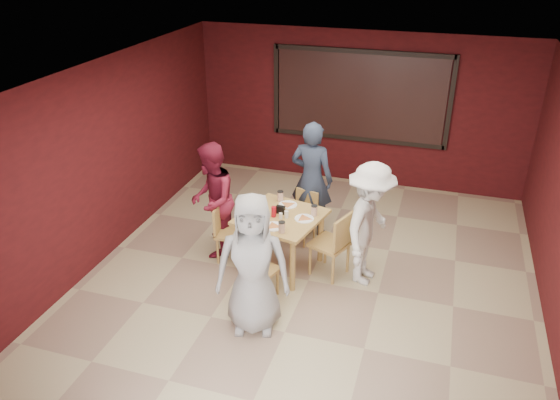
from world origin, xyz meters
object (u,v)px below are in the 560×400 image
(chair_right, at_px, (335,241))
(diner_left, at_px, (212,200))
(diner_front, at_px, (253,264))
(diner_right, at_px, (369,224))
(chair_left, at_px, (226,229))
(dining_table, at_px, (281,222))
(chair_back, at_px, (303,213))
(diner_back, at_px, (312,179))
(chair_front, at_px, (257,269))

(chair_right, relative_size, diner_left, 0.57)
(diner_front, distance_m, diner_right, 1.78)
(chair_left, height_order, chair_right, chair_right)
(diner_front, bearing_deg, dining_table, 78.24)
(dining_table, xyz_separation_m, chair_right, (0.77, 0.00, -0.17))
(chair_back, height_order, diner_back, diner_back)
(diner_front, bearing_deg, chair_left, 109.04)
(chair_left, relative_size, diner_front, 0.48)
(dining_table, relative_size, diner_front, 0.71)
(diner_left, bearing_deg, diner_front, 22.22)
(chair_back, xyz_separation_m, chair_left, (-0.91, -0.87, 0.04))
(chair_front, distance_m, diner_front, 0.66)
(chair_back, height_order, diner_front, diner_front)
(chair_back, bearing_deg, chair_left, -136.13)
(chair_front, height_order, chair_back, chair_front)
(chair_front, xyz_separation_m, chair_back, (0.15, 1.68, -0.02))
(chair_front, relative_size, diner_back, 0.46)
(dining_table, bearing_deg, diner_back, 82.18)
(dining_table, distance_m, diner_front, 1.35)
(dining_table, relative_size, diner_back, 0.68)
(diner_front, height_order, diner_left, diner_front)
(diner_right, bearing_deg, chair_front, 134.91)
(chair_back, height_order, diner_left, diner_left)
(chair_right, xyz_separation_m, diner_back, (-0.62, 1.09, 0.37))
(diner_right, bearing_deg, chair_back, 64.09)
(chair_front, relative_size, diner_front, 0.47)
(diner_back, xyz_separation_m, diner_left, (-1.22, -0.99, -0.06))
(dining_table, relative_size, chair_right, 1.29)
(dining_table, xyz_separation_m, chair_back, (0.09, 0.85, -0.27))
(chair_left, height_order, diner_front, diner_front)
(diner_left, bearing_deg, diner_back, 112.79)
(diner_back, height_order, diner_left, diner_back)
(chair_front, height_order, chair_right, chair_right)
(chair_back, bearing_deg, diner_front, -90.50)
(dining_table, xyz_separation_m, chair_front, (-0.06, -0.84, -0.25))
(chair_right, xyz_separation_m, diner_left, (-1.84, 0.11, 0.30))
(chair_front, xyz_separation_m, chair_left, (-0.75, 0.81, 0.01))
(chair_front, height_order, diner_right, diner_right)
(dining_table, bearing_deg, chair_front, -93.96)
(chair_front, height_order, diner_front, diner_front)
(chair_back, relative_size, chair_right, 0.82)
(chair_left, xyz_separation_m, diner_back, (0.96, 1.12, 0.43))
(diner_back, bearing_deg, diner_front, 93.60)
(chair_right, xyz_separation_m, diner_right, (0.44, 0.04, 0.32))
(chair_front, distance_m, diner_right, 1.59)
(chair_left, distance_m, diner_back, 1.54)
(chair_left, relative_size, diner_left, 0.50)
(chair_back, bearing_deg, diner_back, 77.28)
(chair_left, height_order, diner_right, diner_right)
(chair_left, bearing_deg, chair_front, -47.20)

